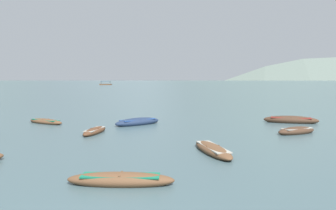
% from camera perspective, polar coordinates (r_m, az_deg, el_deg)
% --- Properties ---
extents(ground_plane, '(6000.00, 6000.00, 0.00)m').
position_cam_1_polar(ground_plane, '(1505.57, 8.79, 4.35)').
color(ground_plane, '#476066').
extents(mountain_1, '(1333.52, 1333.52, 397.71)m').
position_cam_1_polar(mountain_1, '(2018.26, -4.96, 10.07)').
color(mountain_1, slate).
rests_on(mountain_1, ground).
extents(mountain_2, '(1293.65, 1293.65, 483.23)m').
position_cam_1_polar(mountain_2, '(1655.14, 18.17, 12.58)').
color(mountain_2, slate).
rests_on(mountain_2, ground).
extents(rowboat_0, '(2.57, 4.29, 0.48)m').
position_cam_1_polar(rowboat_0, '(16.51, 7.86, -7.75)').
color(rowboat_0, brown).
rests_on(rowboat_0, ground).
extents(rowboat_1, '(3.68, 3.99, 0.70)m').
position_cam_1_polar(rowboat_1, '(26.32, -5.35, -2.99)').
color(rowboat_1, navy).
rests_on(rowboat_1, ground).
extents(rowboat_2, '(3.85, 1.36, 0.53)m').
position_cam_1_polar(rowboat_2, '(11.69, -8.32, -12.87)').
color(rowboat_2, brown).
rests_on(rowboat_2, ground).
extents(rowboat_3, '(4.54, 1.86, 0.74)m').
position_cam_1_polar(rowboat_3, '(29.22, 20.78, -2.49)').
color(rowboat_3, '#4C3323').
rests_on(rowboat_3, ground).
extents(rowboat_5, '(3.15, 2.64, 0.59)m').
position_cam_1_polar(rowboat_5, '(23.55, 21.65, -4.26)').
color(rowboat_5, '#4C3323').
rests_on(rowboat_5, ground).
extents(rowboat_6, '(3.97, 2.46, 0.49)m').
position_cam_1_polar(rowboat_6, '(28.82, -20.72, -2.74)').
color(rowboat_6, brown).
rests_on(rowboat_6, ground).
extents(rowboat_8, '(0.89, 3.40, 0.48)m').
position_cam_1_polar(rowboat_8, '(22.64, -12.77, -4.48)').
color(rowboat_8, brown).
rests_on(rowboat_8, ground).
extents(ferry_0, '(8.02, 4.13, 2.54)m').
position_cam_1_polar(ferry_0, '(213.16, -10.92, 3.59)').
color(ferry_0, brown).
rests_on(ferry_0, ground).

